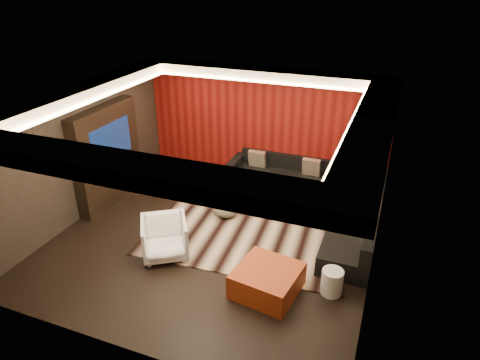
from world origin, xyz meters
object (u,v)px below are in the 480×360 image
at_px(orange_ottoman, 267,280).
at_px(sectional_sofa, 321,199).
at_px(white_side_table, 332,282).
at_px(armchair, 165,238).
at_px(coffee_table, 298,211).
at_px(drum_stool, 230,193).

xyz_separation_m(orange_ottoman, sectional_sofa, (0.29, 3.00, 0.04)).
bearing_deg(white_side_table, armchair, -178.77).
relative_size(coffee_table, armchair, 1.32).
xyz_separation_m(coffee_table, armchair, (-1.96, -2.26, 0.26)).
height_order(drum_stool, sectional_sofa, sectional_sofa).
bearing_deg(coffee_table, orange_ottoman, -87.56).
bearing_deg(sectional_sofa, white_side_table, -75.02).
bearing_deg(coffee_table, armchair, -130.84).
xyz_separation_m(drum_stool, white_side_table, (2.71, -2.23, -0.02)).
bearing_deg(drum_stool, sectional_sofa, 12.34).
distance_m(white_side_table, sectional_sofa, 2.76).
xyz_separation_m(white_side_table, armchair, (-3.06, -0.07, 0.16)).
bearing_deg(drum_stool, orange_ottoman, -56.37).
distance_m(drum_stool, armchair, 2.32).
relative_size(armchair, sectional_sofa, 0.23).
distance_m(orange_ottoman, sectional_sofa, 3.02).
distance_m(coffee_table, white_side_table, 2.46).
bearing_deg(sectional_sofa, drum_stool, -167.66).
relative_size(coffee_table, sectional_sofa, 0.30).
bearing_deg(white_side_table, sectional_sofa, 104.98).
bearing_deg(armchair, coffee_table, 16.28).
bearing_deg(orange_ottoman, sectional_sofa, 84.55).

